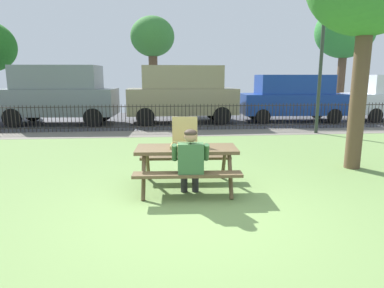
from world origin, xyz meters
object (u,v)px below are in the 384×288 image
(picnic_table_foreground, at_px, (187,157))
(far_tree_center, at_px, (345,33))
(parked_car_left, at_px, (59,93))
(adult_at_table, at_px, (190,160))
(parked_car_right, at_px, (293,97))
(pizza_box_open, at_px, (184,141))
(lamp_post_walkway, at_px, (321,56))
(far_tree_midleft, at_px, (153,39))
(parked_car_center, at_px, (182,93))

(picnic_table_foreground, xyz_separation_m, far_tree_center, (10.42, 13.88, 3.93))
(parked_car_left, bearing_deg, adult_at_table, -63.53)
(parked_car_left, distance_m, parked_car_right, 10.21)
(far_tree_center, bearing_deg, adult_at_table, -125.84)
(parked_car_left, bearing_deg, pizza_box_open, -62.25)
(picnic_table_foreground, distance_m, far_tree_center, 17.80)
(pizza_box_open, relative_size, lamp_post_walkway, 0.13)
(adult_at_table, relative_size, far_tree_midleft, 0.22)
(pizza_box_open, distance_m, parked_car_right, 10.45)
(adult_at_table, height_order, parked_car_center, parked_car_center)
(picnic_table_foreground, bearing_deg, lamp_post_walkway, 47.93)
(lamp_post_walkway, bearing_deg, far_tree_center, 57.21)
(lamp_post_walkway, height_order, parked_car_left, lamp_post_walkway)
(lamp_post_walkway, bearing_deg, pizza_box_open, -132.80)
(picnic_table_foreground, bearing_deg, pizza_box_open, 105.19)
(picnic_table_foreground, height_order, parked_car_center, parked_car_center)
(parked_car_center, bearing_deg, pizza_box_open, -93.44)
(pizza_box_open, xyz_separation_m, parked_car_left, (-4.66, 8.85, 0.44))
(picnic_table_foreground, height_order, adult_at_table, adult_at_table)
(far_tree_center, bearing_deg, parked_car_center, -153.62)
(parked_car_right, height_order, far_tree_midleft, far_tree_midleft)
(picnic_table_foreground, bearing_deg, parked_car_center, 86.79)
(parked_car_left, height_order, far_tree_center, far_tree_center)
(adult_at_table, relative_size, far_tree_center, 0.19)
(parked_car_right, relative_size, far_tree_center, 0.76)
(far_tree_midleft, relative_size, far_tree_center, 0.86)
(lamp_post_walkway, bearing_deg, parked_car_right, 83.48)
(parked_car_right, height_order, far_tree_center, far_tree_center)
(adult_at_table, xyz_separation_m, lamp_post_walkway, (5.13, 6.21, 2.04))
(picnic_table_foreground, bearing_deg, parked_car_left, 117.61)
(parked_car_center, relative_size, far_tree_midleft, 0.90)
(far_tree_midleft, bearing_deg, parked_car_center, -75.10)
(lamp_post_walkway, distance_m, parked_car_center, 5.84)
(lamp_post_walkway, xyz_separation_m, parked_car_center, (-4.65, 3.26, -1.39))
(pizza_box_open, relative_size, parked_car_right, 0.12)
(adult_at_table, distance_m, far_tree_midleft, 14.80)
(parked_car_right, bearing_deg, picnic_table_foreground, -121.64)
(pizza_box_open, bearing_deg, far_tree_midleft, 93.23)
(picnic_table_foreground, xyz_separation_m, parked_car_right, (5.52, 8.97, 0.50))
(lamp_post_walkway, height_order, far_tree_midleft, far_tree_midleft)
(adult_at_table, relative_size, parked_car_left, 0.25)
(parked_car_center, relative_size, far_tree_center, 0.78)
(parked_car_left, height_order, parked_car_center, same)
(parked_car_center, height_order, parked_car_right, parked_car_center)
(adult_at_table, height_order, far_tree_midleft, far_tree_midleft)
(picnic_table_foreground, relative_size, parked_car_right, 0.40)
(pizza_box_open, height_order, far_tree_center, far_tree_center)
(parked_car_center, bearing_deg, lamp_post_walkway, -35.04)
(parked_car_right, bearing_deg, parked_car_left, -180.00)
(adult_at_table, height_order, parked_car_left, parked_car_left)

